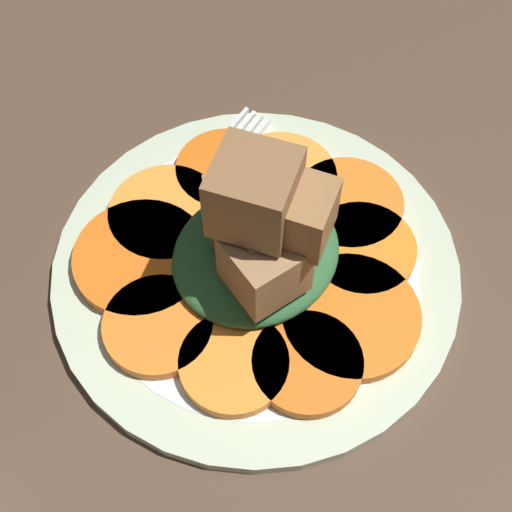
% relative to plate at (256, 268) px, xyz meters
% --- Properties ---
extents(table_slab, '(1.20, 1.20, 0.02)m').
position_rel_plate_xyz_m(table_slab, '(0.00, 0.00, -0.02)').
color(table_slab, '#4C3828').
rests_on(table_slab, ground).
extents(plate, '(0.28, 0.28, 0.01)m').
position_rel_plate_xyz_m(plate, '(0.00, 0.00, 0.00)').
color(plate, beige).
rests_on(plate, table_slab).
extents(carrot_slice_0, '(0.07, 0.07, 0.01)m').
position_rel_plate_xyz_m(carrot_slice_0, '(0.06, 0.04, 0.01)').
color(carrot_slice_0, orange).
rests_on(carrot_slice_0, plate).
extents(carrot_slice_1, '(0.07, 0.07, 0.01)m').
position_rel_plate_xyz_m(carrot_slice_1, '(0.03, 0.07, 0.01)').
color(carrot_slice_1, orange).
rests_on(carrot_slice_1, plate).
extents(carrot_slice_2, '(0.09, 0.09, 0.01)m').
position_rel_plate_xyz_m(carrot_slice_2, '(-0.01, 0.07, 0.01)').
color(carrot_slice_2, orange).
rests_on(carrot_slice_2, plate).
extents(carrot_slice_3, '(0.07, 0.07, 0.01)m').
position_rel_plate_xyz_m(carrot_slice_3, '(-0.06, 0.04, 0.01)').
color(carrot_slice_3, orange).
rests_on(carrot_slice_3, plate).
extents(carrot_slice_4, '(0.08, 0.08, 0.01)m').
position_rel_plate_xyz_m(carrot_slice_4, '(-0.08, 0.01, 0.01)').
color(carrot_slice_4, orange).
rests_on(carrot_slice_4, plate).
extents(carrot_slice_5, '(0.08, 0.08, 0.01)m').
position_rel_plate_xyz_m(carrot_slice_5, '(-0.06, -0.04, 0.01)').
color(carrot_slice_5, orange).
rests_on(carrot_slice_5, plate).
extents(carrot_slice_6, '(0.07, 0.07, 0.01)m').
position_rel_plate_xyz_m(carrot_slice_6, '(-0.04, -0.07, 0.01)').
color(carrot_slice_6, orange).
rests_on(carrot_slice_6, plate).
extents(carrot_slice_7, '(0.08, 0.08, 0.01)m').
position_rel_plate_xyz_m(carrot_slice_7, '(0.02, -0.07, 0.01)').
color(carrot_slice_7, orange).
rests_on(carrot_slice_7, plate).
extents(carrot_slice_8, '(0.09, 0.09, 0.01)m').
position_rel_plate_xyz_m(carrot_slice_8, '(0.05, -0.06, 0.01)').
color(carrot_slice_8, orange).
rests_on(carrot_slice_8, plate).
extents(carrot_slice_9, '(0.07, 0.07, 0.01)m').
position_rel_plate_xyz_m(carrot_slice_9, '(0.08, -0.01, 0.01)').
color(carrot_slice_9, orange).
rests_on(carrot_slice_9, plate).
extents(center_pile, '(0.12, 0.11, 0.12)m').
position_rel_plate_xyz_m(center_pile, '(0.00, 0.01, 0.05)').
color(center_pile, '#2D6033').
rests_on(center_pile, plate).
extents(fork, '(0.19, 0.06, 0.00)m').
position_rel_plate_xyz_m(fork, '(-0.01, -0.07, 0.01)').
color(fork, silver).
rests_on(fork, plate).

